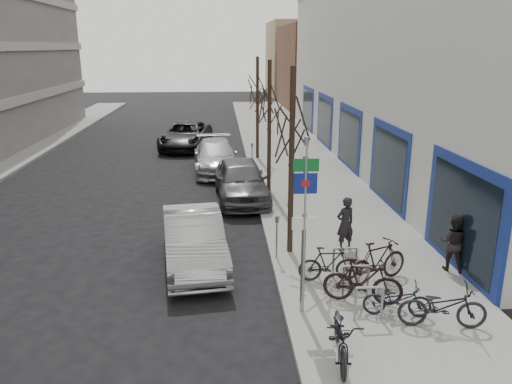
{
  "coord_description": "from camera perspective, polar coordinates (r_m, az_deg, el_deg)",
  "views": [
    {
      "loc": [
        0.62,
        -10.14,
        6.0
      ],
      "look_at": [
        1.59,
        3.49,
        2.0
      ],
      "focal_mm": 35.0,
      "sensor_mm": 36.0,
      "label": 1
    }
  ],
  "objects": [
    {
      "name": "ground",
      "position": [
        11.79,
        -6.75,
        -14.38
      ],
      "size": [
        120.0,
        120.0,
        0.0
      ],
      "primitive_type": "plane",
      "color": "black",
      "rests_on": "ground"
    },
    {
      "name": "sidewalk_east",
      "position": [
        21.34,
        6.55,
        0.09
      ],
      "size": [
        5.0,
        70.0,
        0.15
      ],
      "primitive_type": "cube",
      "color": "slate",
      "rests_on": "ground"
    },
    {
      "name": "brick_building_far",
      "position": [
        51.68,
        10.08,
        13.85
      ],
      "size": [
        12.0,
        14.0,
        8.0
      ],
      "primitive_type": "cube",
      "color": "brown",
      "rests_on": "ground"
    },
    {
      "name": "tan_building_far",
      "position": [
        66.41,
        7.35,
        14.89
      ],
      "size": [
        13.0,
        12.0,
        9.0
      ],
      "primitive_type": "cube",
      "color": "#937A5B",
      "rests_on": "ground"
    },
    {
      "name": "highway_sign_pole",
      "position": [
        10.87,
        5.56,
        -2.77
      ],
      "size": [
        0.55,
        0.1,
        4.2
      ],
      "color": "gray",
      "rests_on": "ground"
    },
    {
      "name": "bike_rack",
      "position": [
        12.4,
        11.34,
        -9.53
      ],
      "size": [
        0.66,
        2.26,
        0.83
      ],
      "color": "gray",
      "rests_on": "sidewalk_east"
    },
    {
      "name": "tree_near",
      "position": [
        13.91,
        4.18,
        8.44
      ],
      "size": [
        1.8,
        1.8,
        5.5
      ],
      "color": "black",
      "rests_on": "ground"
    },
    {
      "name": "tree_mid",
      "position": [
        20.32,
        1.55,
        10.95
      ],
      "size": [
        1.8,
        1.8,
        5.5
      ],
      "color": "black",
      "rests_on": "ground"
    },
    {
      "name": "tree_far",
      "position": [
        26.78,
        0.17,
        12.25
      ],
      "size": [
        1.8,
        1.8,
        5.5
      ],
      "color": "black",
      "rests_on": "ground"
    },
    {
      "name": "meter_front",
      "position": [
        14.17,
        2.39,
        -4.73
      ],
      "size": [
        0.1,
        0.08,
        1.27
      ],
      "color": "gray",
      "rests_on": "sidewalk_east"
    },
    {
      "name": "meter_mid",
      "position": [
        19.38,
        0.59,
        1.1
      ],
      "size": [
        0.1,
        0.08,
        1.27
      ],
      "color": "gray",
      "rests_on": "sidewalk_east"
    },
    {
      "name": "meter_back",
      "position": [
        24.71,
        -0.45,
        4.44
      ],
      "size": [
        0.1,
        0.08,
        1.27
      ],
      "color": "gray",
      "rests_on": "sidewalk_east"
    },
    {
      "name": "bike_near_left",
      "position": [
        10.07,
        9.74,
        -15.48
      ],
      "size": [
        0.82,
        1.97,
        1.17
      ],
      "primitive_type": "imported",
      "rotation": [
        0.0,
        0.0,
        -0.13
      ],
      "color": "black",
      "rests_on": "sidewalk_east"
    },
    {
      "name": "bike_near_right",
      "position": [
        12.13,
        12.12,
        -9.88
      ],
      "size": [
        1.96,
        1.1,
        1.14
      ],
      "primitive_type": "imported",
      "rotation": [
        0.0,
        0.0,
        1.26
      ],
      "color": "black",
      "rests_on": "sidewalk_east"
    },
    {
      "name": "bike_mid_curb",
      "position": [
        11.83,
        15.85,
        -11.45
      ],
      "size": [
        1.57,
        0.73,
        0.93
      ],
      "primitive_type": "imported",
      "rotation": [
        0.0,
        0.0,
        1.39
      ],
      "color": "black",
      "rests_on": "sidewalk_east"
    },
    {
      "name": "bike_mid_inner",
      "position": [
        13.08,
        8.32,
        -8.09
      ],
      "size": [
        1.6,
        0.52,
        0.96
      ],
      "primitive_type": "imported",
      "rotation": [
        0.0,
        0.0,
        1.54
      ],
      "color": "black",
      "rests_on": "sidewalk_east"
    },
    {
      "name": "bike_far_curb",
      "position": [
        11.64,
        20.58,
        -11.77
      ],
      "size": [
        1.95,
        0.85,
        1.15
      ],
      "primitive_type": "imported",
      "rotation": [
        0.0,
        0.0,
        1.41
      ],
      "color": "black",
      "rests_on": "sidewalk_east"
    },
    {
      "name": "bike_far_inner",
      "position": [
        13.21,
        13.72,
        -7.67
      ],
      "size": [
        1.98,
        1.34,
        1.16
      ],
      "primitive_type": "imported",
      "rotation": [
        0.0,
        0.0,
        2.01
      ],
      "color": "black",
      "rests_on": "sidewalk_east"
    },
    {
      "name": "parked_car_front",
      "position": [
        14.24,
        -7.13,
        -5.4
      ],
      "size": [
        2.18,
        4.79,
        1.53
      ],
      "primitive_type": "imported",
      "rotation": [
        0.0,
        0.0,
        0.13
      ],
      "color": "#A0A0A5",
      "rests_on": "ground"
    },
    {
      "name": "parked_car_mid",
      "position": [
        20.03,
        -1.72,
        1.37
      ],
      "size": [
        2.28,
        5.03,
        1.67
      ],
      "primitive_type": "imported",
      "rotation": [
        0.0,
        0.0,
        0.06
      ],
      "color": "#4A4B4F",
      "rests_on": "ground"
    },
    {
      "name": "parked_car_back",
      "position": [
        24.83,
        -4.6,
        4.08
      ],
      "size": [
        2.41,
        5.35,
        1.52
      ],
      "primitive_type": "imported",
      "rotation": [
        0.0,
        0.0,
        0.05
      ],
      "color": "#9E9EA2",
      "rests_on": "ground"
    },
    {
      "name": "lane_car",
      "position": [
        30.83,
        -8.02,
        6.43
      ],
      "size": [
        3.28,
        5.98,
        1.59
      ],
      "primitive_type": "imported",
      "rotation": [
        0.0,
        0.0,
        -0.12
      ],
      "color": "black",
      "rests_on": "ground"
    },
    {
      "name": "pedestrian_near",
      "position": [
        14.96,
        10.16,
        -3.59
      ],
      "size": [
        0.7,
        0.59,
        1.65
      ],
      "primitive_type": "imported",
      "rotation": [
        0.0,
        0.0,
        3.52
      ],
      "color": "black",
      "rests_on": "sidewalk_east"
    },
    {
      "name": "pedestrian_far",
      "position": [
        14.46,
        21.62,
        -5.35
      ],
      "size": [
        0.71,
        0.65,
        1.59
      ],
      "primitive_type": "imported",
      "rotation": [
        0.0,
        0.0,
        2.57
      ],
      "color": "black",
      "rests_on": "sidewalk_east"
    }
  ]
}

